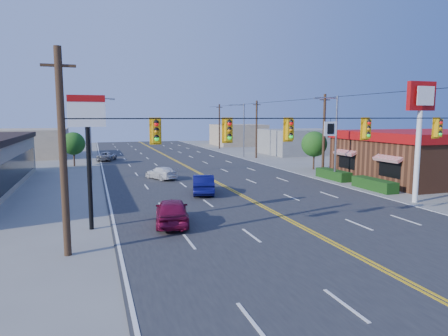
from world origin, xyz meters
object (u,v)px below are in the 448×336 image
object	(u,v)px
car_magenta	(172,212)
signal_span	(308,140)
car_blue	(203,185)
pizza_hut_sign	(88,134)
kfc_pylon	(420,117)
kfc	(427,155)
car_silver	(107,157)
car_white	(161,173)

from	to	relation	value
car_magenta	signal_span	bearing A→B (deg)	162.21
car_magenta	car_blue	world-z (taller)	car_magenta
pizza_hut_sign	kfc_pylon	bearing A→B (deg)	0.00
kfc	kfc_pylon	xyz separation A→B (m)	(-8.90, -8.00, 3.66)
kfc	pizza_hut_sign	world-z (taller)	pizza_hut_sign
car_silver	car_white	bearing A→B (deg)	118.59
kfc	kfc_pylon	size ratio (longest dim) A/B	1.92
pizza_hut_sign	car_blue	xyz separation A→B (m)	(8.40, 7.65, -4.43)
signal_span	kfc_pylon	distance (m)	11.87
signal_span	car_white	distance (m)	20.95
signal_span	car_white	xyz separation A→B (m)	(-4.41, 20.03, -4.29)
kfc_pylon	pizza_hut_sign	distance (m)	22.02
car_magenta	car_silver	bearing A→B (deg)	-77.03
signal_span	pizza_hut_sign	distance (m)	11.60
signal_span	kfc_pylon	xyz separation A→B (m)	(11.12, 4.00, 1.16)
kfc	car_silver	xyz separation A→B (m)	(-28.86, 26.75, -1.78)
pizza_hut_sign	car_silver	world-z (taller)	pizza_hut_sign
pizza_hut_sign	car_magenta	xyz separation A→B (m)	(4.31, -0.64, -4.42)
signal_span	car_blue	distance (m)	12.61
car_blue	signal_span	bearing A→B (deg)	115.87
kfc	kfc_pylon	bearing A→B (deg)	-138.05
kfc_pylon	car_blue	distance (m)	16.48
kfc_pylon	pizza_hut_sign	bearing A→B (deg)	180.00
kfc	car_blue	bearing A→B (deg)	-179.12
car_white	kfc_pylon	bearing A→B (deg)	112.48
car_magenta	car_white	xyz separation A→B (m)	(2.16, 16.67, -0.16)
signal_span	kfc_pylon	world-z (taller)	signal_span
pizza_hut_sign	car_blue	bearing A→B (deg)	42.33
kfc_pylon	kfc	bearing A→B (deg)	41.95
kfc_pylon	car_white	bearing A→B (deg)	134.10
kfc_pylon	car_blue	bearing A→B (deg)	150.62
signal_span	kfc_pylon	size ratio (longest dim) A/B	2.86
signal_span	car_silver	size ratio (longest dim) A/B	5.61
signal_span	pizza_hut_sign	world-z (taller)	signal_span
kfc	pizza_hut_sign	distance (m)	32.04
signal_span	car_silver	bearing A→B (deg)	102.85
signal_span	car_white	size ratio (longest dim) A/B	5.91
kfc	car_silver	bearing A→B (deg)	137.17
car_magenta	car_white	distance (m)	16.81
signal_span	car_silver	xyz separation A→B (m)	(-8.84, 38.75, -4.28)
pizza_hut_sign	car_silver	size ratio (longest dim) A/B	1.58
kfc	car_blue	world-z (taller)	kfc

